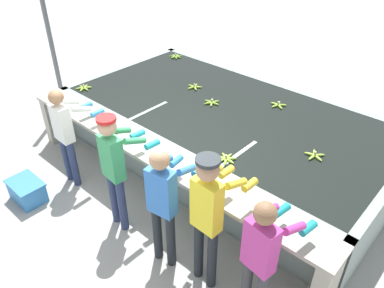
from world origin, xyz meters
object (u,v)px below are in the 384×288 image
(worker_1, at_px, (115,163))
(support_post_left, at_px, (49,33))
(worker_0, at_px, (66,129))
(worker_2, at_px, (164,198))
(crate, at_px, (27,191))
(worker_3, at_px, (208,211))
(banana_bunch_floating_1, at_px, (315,155))
(banana_bunch_floating_2, at_px, (84,88))
(banana_bunch_floating_3, at_px, (194,87))
(knife_1, at_px, (260,213))
(knife_0, at_px, (119,134))
(worker_4, at_px, (262,253))
(banana_bunch_floating_6, at_px, (226,159))
(banana_bunch_floating_4, at_px, (212,102))
(banana_bunch_floating_5, at_px, (278,105))
(banana_bunch_floating_0, at_px, (176,56))

(worker_1, bearing_deg, support_post_left, 159.94)
(worker_0, distance_m, worker_2, 2.16)
(crate, bearing_deg, worker_3, 14.52)
(banana_bunch_floating_1, relative_size, banana_bunch_floating_2, 0.98)
(banana_bunch_floating_3, relative_size, knife_1, 0.88)
(knife_0, relative_size, knife_1, 1.11)
(worker_4, distance_m, support_post_left, 5.85)
(banana_bunch_floating_6, bearing_deg, support_post_left, 177.41)
(banana_bunch_floating_4, height_order, knife_1, banana_bunch_floating_4)
(worker_0, relative_size, banana_bunch_floating_3, 5.73)
(worker_0, distance_m, banana_bunch_floating_5, 3.35)
(knife_0, bearing_deg, worker_4, -9.38)
(banana_bunch_floating_2, distance_m, knife_0, 1.76)
(banana_bunch_floating_3, height_order, knife_1, banana_bunch_floating_3)
(worker_3, height_order, knife_0, worker_3)
(worker_4, relative_size, knife_1, 5.09)
(worker_1, bearing_deg, knife_1, 17.92)
(worker_2, distance_m, banana_bunch_floating_0, 4.52)
(banana_bunch_floating_1, relative_size, support_post_left, 0.09)
(banana_bunch_floating_3, bearing_deg, support_post_left, -157.08)
(knife_0, height_order, crate, knife_0)
(banana_bunch_floating_5, xyz_separation_m, banana_bunch_floating_6, (0.29, -1.76, -0.00))
(knife_1, bearing_deg, worker_1, -162.08)
(banana_bunch_floating_4, bearing_deg, worker_1, -82.94)
(worker_0, distance_m, crate, 1.08)
(banana_bunch_floating_2, bearing_deg, worker_0, -44.29)
(worker_2, xyz_separation_m, worker_4, (1.22, 0.11, -0.03))
(worker_0, relative_size, crate, 2.88)
(worker_0, height_order, banana_bunch_floating_2, worker_0)
(banana_bunch_floating_3, distance_m, banana_bunch_floating_4, 0.66)
(banana_bunch_floating_1, xyz_separation_m, banana_bunch_floating_2, (-4.02, -0.86, -0.00))
(worker_1, xyz_separation_m, banana_bunch_floating_6, (0.88, 1.11, -0.10))
(worker_3, xyz_separation_m, banana_bunch_floating_4, (-1.71, 2.11, -0.15))
(banana_bunch_floating_0, bearing_deg, banana_bunch_floating_2, -93.26)
(banana_bunch_floating_0, relative_size, banana_bunch_floating_2, 1.00)
(banana_bunch_floating_2, distance_m, banana_bunch_floating_4, 2.32)
(worker_2, distance_m, banana_bunch_floating_2, 3.38)
(banana_bunch_floating_5, bearing_deg, banana_bunch_floating_4, -142.35)
(worker_0, height_order, banana_bunch_floating_1, worker_0)
(worker_2, bearing_deg, worker_3, 10.89)
(knife_0, bearing_deg, crate, -122.88)
(worker_0, xyz_separation_m, worker_1, (1.28, -0.09, 0.08))
(worker_2, height_order, banana_bunch_floating_0, worker_2)
(banana_bunch_floating_5, bearing_deg, banana_bunch_floating_6, -80.54)
(worker_2, relative_size, knife_1, 5.22)
(worker_4, height_order, crate, worker_4)
(crate, bearing_deg, banana_bunch_floating_4, 68.22)
(banana_bunch_floating_0, relative_size, knife_1, 0.89)
(banana_bunch_floating_2, relative_size, banana_bunch_floating_6, 1.01)
(worker_3, distance_m, banana_bunch_floating_6, 1.16)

